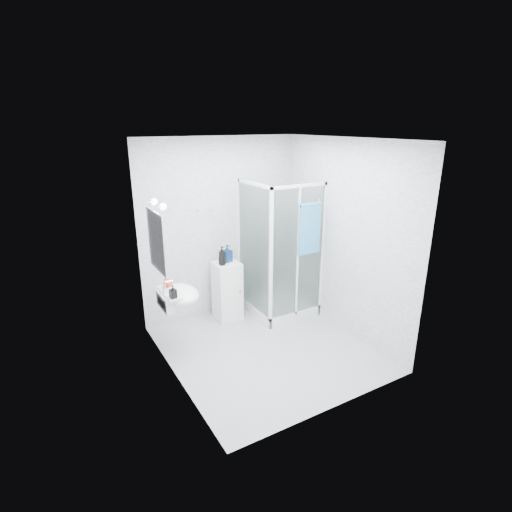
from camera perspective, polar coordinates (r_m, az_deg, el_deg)
room at (r=4.73m, az=1.60°, el=0.45°), size 2.40×2.60×2.60m
shower_enclosure at (r=5.98m, az=3.14°, el=-4.33°), size 0.90×0.95×2.00m
wall_basin at (r=4.91m, az=-11.17°, el=-5.54°), size 0.46×0.56×0.35m
mirror at (r=4.61m, az=-14.04°, el=2.00°), size 0.02×0.60×0.70m
vanity_lights at (r=4.53m, az=-13.85°, el=7.19°), size 0.10×0.40×0.08m
wall_hooks at (r=5.62m, az=-7.35°, el=6.61°), size 0.23×0.06×0.03m
storage_cabinet at (r=5.86m, az=-4.13°, el=-4.97°), size 0.36×0.39×0.86m
hand_towel at (r=5.49m, az=7.68°, el=4.08°), size 0.33×0.05×0.71m
shampoo_bottle_a at (r=5.59m, az=-4.88°, el=0.05°), size 0.13×0.13×0.27m
shampoo_bottle_b at (r=5.72m, az=-4.13°, el=0.38°), size 0.14×0.15×0.25m
soap_dispenser_orange at (r=4.95m, az=-12.58°, el=-3.61°), size 0.13×0.13×0.15m
soap_dispenser_black at (r=4.65m, az=-11.79°, el=-5.02°), size 0.08×0.08×0.16m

